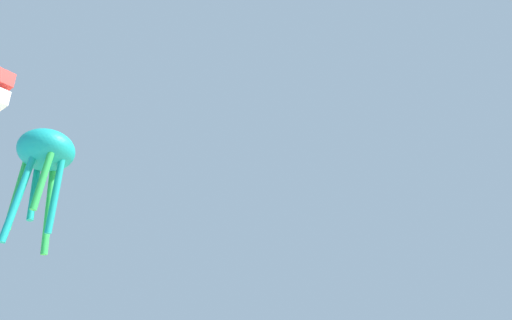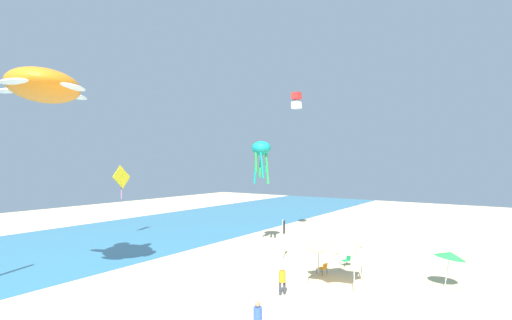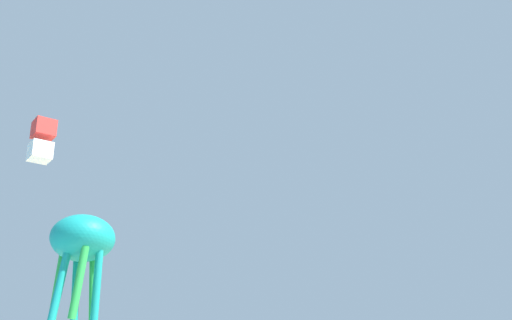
# 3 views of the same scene
# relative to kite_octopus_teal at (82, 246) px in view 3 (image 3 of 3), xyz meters

# --- Properties ---
(kite_octopus_teal) EXTENTS (1.81, 1.81, 4.03)m
(kite_octopus_teal) POSITION_rel_kite_octopus_teal_xyz_m (0.00, 0.00, 0.00)
(kite_octopus_teal) COLOR teal
(kite_box_red) EXTENTS (0.87, 0.89, 1.77)m
(kite_box_red) POSITION_rel_kite_octopus_teal_xyz_m (6.23, -0.41, 5.57)
(kite_box_red) COLOR red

